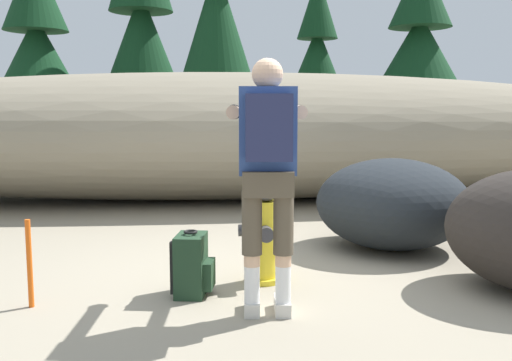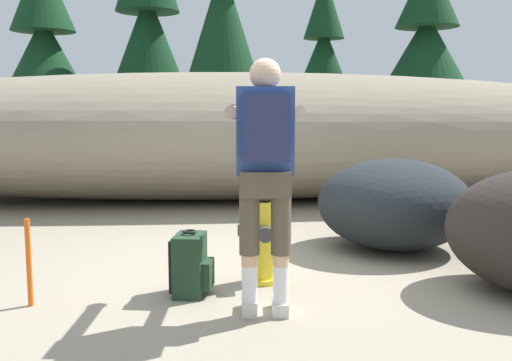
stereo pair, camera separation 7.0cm
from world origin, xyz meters
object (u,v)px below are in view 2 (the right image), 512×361
object	(u,v)px
boulder_mid	(394,204)
survey_stake	(29,263)
fire_hydrant	(263,236)
utility_worker	(265,154)
spare_backpack	(191,265)

from	to	relation	value
boulder_mid	survey_stake	world-z (taller)	boulder_mid
fire_hydrant	utility_worker	size ratio (longest dim) A/B	0.47
survey_stake	fire_hydrant	bearing A→B (deg)	14.17
fire_hydrant	utility_worker	world-z (taller)	utility_worker
fire_hydrant	spare_backpack	xyz separation A→B (m)	(-0.55, -0.26, -0.14)
utility_worker	spare_backpack	bearing A→B (deg)	55.82
utility_worker	boulder_mid	size ratio (longest dim) A/B	1.14
survey_stake	utility_worker	bearing A→B (deg)	-8.91
fire_hydrant	spare_backpack	size ratio (longest dim) A/B	1.66
spare_backpack	boulder_mid	world-z (taller)	boulder_mid
fire_hydrant	boulder_mid	bearing A→B (deg)	35.29
fire_hydrant	boulder_mid	xyz separation A→B (m)	(1.34, 0.95, 0.07)
boulder_mid	fire_hydrant	bearing A→B (deg)	-144.71
utility_worker	boulder_mid	xyz separation A→B (m)	(1.39, 1.60, -0.61)
fire_hydrant	survey_stake	size ratio (longest dim) A/B	1.30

